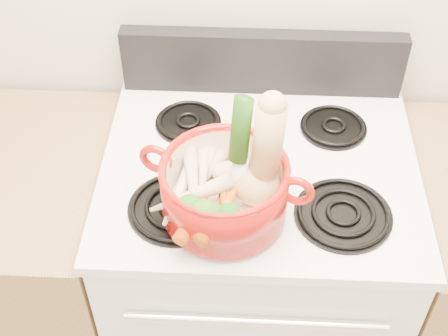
{
  "coord_description": "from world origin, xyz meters",
  "views": [
    {
      "loc": [
        -0.03,
        0.3,
        2.03
      ],
      "look_at": [
        -0.08,
        1.21,
        1.12
      ],
      "focal_mm": 50.0,
      "sensor_mm": 36.0,
      "label": 1
    }
  ],
  "objects_px": {
    "leek": "(240,153)",
    "dutch_oven": "(224,189)",
    "squash": "(261,155)",
    "stove_body": "(253,279)"
  },
  "relations": [
    {
      "from": "stove_body",
      "to": "leek",
      "type": "bearing_deg",
      "value": -106.82
    },
    {
      "from": "stove_body",
      "to": "leek",
      "type": "xyz_separation_m",
      "value": [
        -0.05,
        -0.16,
        0.67
      ]
    },
    {
      "from": "squash",
      "to": "dutch_oven",
      "type": "bearing_deg",
      "value": -174.83
    },
    {
      "from": "dutch_oven",
      "to": "leek",
      "type": "relative_size",
      "value": 1.01
    },
    {
      "from": "squash",
      "to": "leek",
      "type": "relative_size",
      "value": 0.98
    },
    {
      "from": "leek",
      "to": "dutch_oven",
      "type": "bearing_deg",
      "value": -131.65
    },
    {
      "from": "dutch_oven",
      "to": "leek",
      "type": "distance_m",
      "value": 0.1
    },
    {
      "from": "dutch_oven",
      "to": "squash",
      "type": "distance_m",
      "value": 0.12
    },
    {
      "from": "stove_body",
      "to": "leek",
      "type": "distance_m",
      "value": 0.69
    },
    {
      "from": "dutch_oven",
      "to": "leek",
      "type": "xyz_separation_m",
      "value": [
        0.03,
        0.01,
        0.1
      ]
    }
  ]
}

